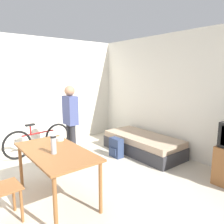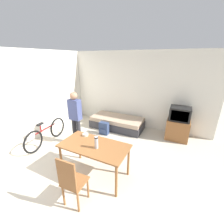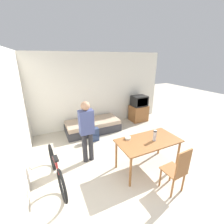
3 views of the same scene
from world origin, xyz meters
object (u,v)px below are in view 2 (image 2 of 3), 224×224
(dining_table, at_px, (94,149))
(person_standing, at_px, (75,115))
(tv, at_px, (178,124))
(wooden_chair, at_px, (71,181))
(daybed, at_px, (117,123))
(backpack, at_px, (104,128))
(thermos_flask, at_px, (96,142))
(bicycle, at_px, (46,134))
(mate_bowl, at_px, (85,135))

(dining_table, bearing_deg, person_standing, 143.88)
(tv, height_order, wooden_chair, tv)
(person_standing, bearing_deg, daybed, 67.23)
(tv, height_order, backpack, tv)
(thermos_flask, relative_size, backpack, 0.60)
(tv, relative_size, person_standing, 0.67)
(daybed, relative_size, thermos_flask, 7.37)
(bicycle, relative_size, mate_bowl, 11.78)
(tv, height_order, person_standing, person_standing)
(mate_bowl, bearing_deg, wooden_chair, -66.62)
(daybed, relative_size, tv, 1.78)
(bicycle, height_order, backpack, bicycle)
(wooden_chair, distance_m, mate_bowl, 1.18)
(wooden_chair, distance_m, bicycle, 2.42)
(daybed, height_order, bicycle, bicycle)
(wooden_chair, height_order, person_standing, person_standing)
(dining_table, xyz_separation_m, backpack, (-0.74, 1.72, -0.46))
(backpack, bearing_deg, wooden_chair, -72.43)
(tv, bearing_deg, daybed, -176.56)
(bicycle, bearing_deg, person_standing, 26.92)
(bicycle, height_order, person_standing, person_standing)
(bicycle, bearing_deg, backpack, 45.49)
(daybed, height_order, backpack, backpack)
(wooden_chair, bearing_deg, dining_table, 94.45)
(bicycle, height_order, mate_bowl, mate_bowl)
(bicycle, xyz_separation_m, person_standing, (0.81, 0.41, 0.59))
(daybed, relative_size, wooden_chair, 1.88)
(tv, xyz_separation_m, thermos_flask, (-1.39, -2.56, 0.39))
(daybed, distance_m, dining_table, 2.47)
(bicycle, bearing_deg, daybed, 53.05)
(daybed, xyz_separation_m, wooden_chair, (0.61, -3.18, 0.35))
(daybed, bearing_deg, wooden_chair, -79.08)
(tv, bearing_deg, wooden_chair, -113.48)
(tv, xyz_separation_m, mate_bowl, (-1.89, -2.24, 0.28))
(wooden_chair, distance_m, thermos_flask, 0.82)
(bicycle, distance_m, thermos_flask, 2.23)
(tv, relative_size, bicycle, 0.67)
(wooden_chair, relative_size, person_standing, 0.63)
(dining_table, distance_m, mate_bowl, 0.48)
(wooden_chair, height_order, mate_bowl, wooden_chair)
(mate_bowl, bearing_deg, tv, 49.81)
(daybed, height_order, wooden_chair, wooden_chair)
(dining_table, xyz_separation_m, wooden_chair, (0.06, -0.81, -0.12))
(mate_bowl, distance_m, backpack, 1.62)
(person_standing, relative_size, backpack, 3.73)
(bicycle, bearing_deg, tv, 30.31)
(bicycle, bearing_deg, wooden_chair, -31.55)
(tv, xyz_separation_m, dining_table, (-1.50, -2.49, 0.17))
(dining_table, relative_size, person_standing, 0.90)
(thermos_flask, xyz_separation_m, backpack, (-0.84, 1.79, -0.68))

